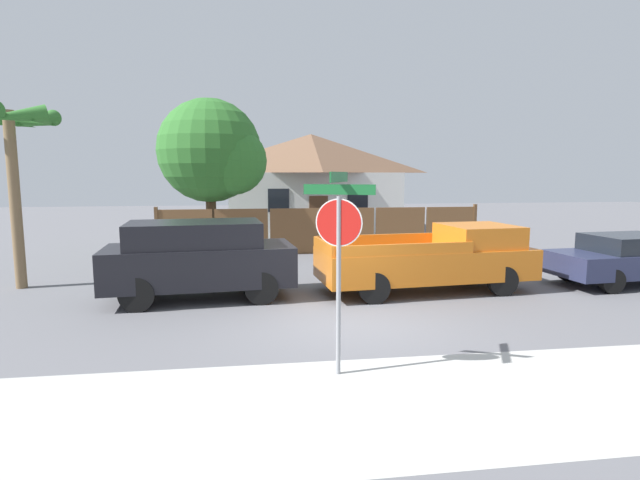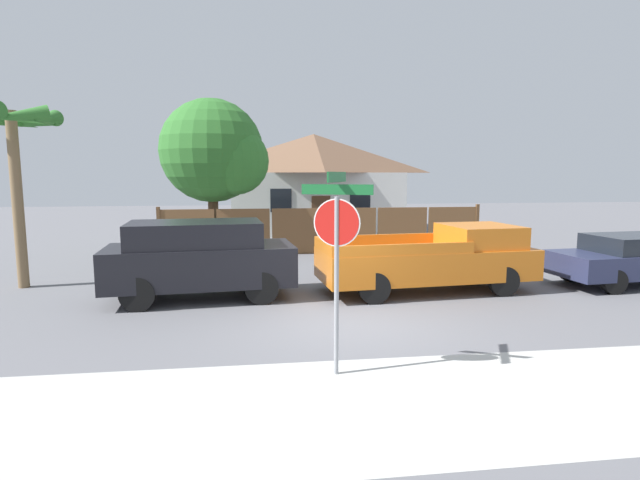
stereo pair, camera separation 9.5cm
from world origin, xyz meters
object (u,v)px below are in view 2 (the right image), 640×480
Objects in this scene: house at (314,181)px; parked_sedan at (635,259)px; oak_tree at (217,153)px; orange_pickup at (434,259)px; stop_sign at (337,238)px; palm_tree at (12,134)px; red_suv at (200,257)px.

house is 1.92× the size of parked_sedan.
orange_pickup is at bearing -52.10° from oak_tree.
stop_sign is (-3.41, -5.05, 1.24)m from orange_pickup.
oak_tree reaches higher than palm_tree.
palm_tree is at bearing -127.07° from house.
orange_pickup is 1.19× the size of parked_sedan.
house is 1.62× the size of orange_pickup.
stop_sign is (7.38, -6.91, -1.98)m from palm_tree.
stop_sign is at bearing -68.39° from red_suv.
oak_tree is at bearing 126.06° from stop_sign.
stop_sign is (2.53, -5.03, 1.06)m from red_suv.
red_suv is 5.94m from orange_pickup.
parked_sedan is at bearing -5.28° from orange_pickup.
house is 15.61m from palm_tree.
house is 8.08m from oak_tree.
palm_tree is 10.31m from stop_sign.
palm_tree is at bearing 165.19° from orange_pickup.
palm_tree reaches higher than parked_sedan.
red_suv is (0.07, -7.74, -2.80)m from oak_tree.
palm_tree is 1.56× the size of stop_sign.
parked_sedan is 10.54m from stop_sign.
house is at bearing 108.70° from stop_sign.
house reaches higher than red_suv.
orange_pickup reaches higher than parked_sedan.
red_suv is at bearing 141.22° from stop_sign.
red_suv is at bearing -21.16° from palm_tree.
palm_tree is 6.03m from red_suv.
orange_pickup is at bearing 80.57° from stop_sign.
stop_sign is at bearing -95.87° from house.
parked_sedan is at bearing -6.49° from palm_tree.
orange_pickup is at bearing -9.77° from palm_tree.
house is 1.99× the size of red_suv.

